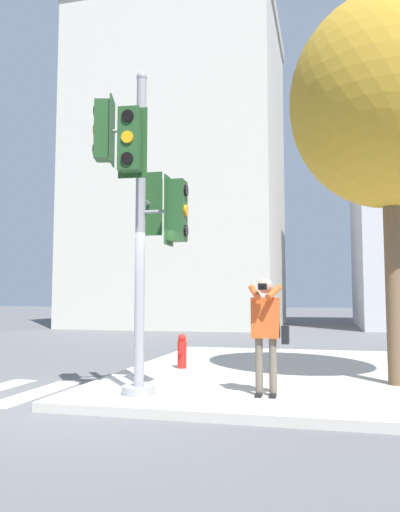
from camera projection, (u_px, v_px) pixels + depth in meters
name	position (u px, v px, depth m)	size (l,w,h in m)	color
ground_plane	(83.00, 406.00, 7.04)	(160.00, 160.00, 0.00)	#5B5B5E
sidewalk_corner	(335.00, 374.00, 9.59)	(8.00, 8.00, 0.13)	#BCB7AD
traffic_signal_pole	(141.00, 198.00, 7.48)	(1.45, 1.46, 4.86)	#939399
person_photographer	(267.00, 325.00, 7.20)	(0.58, 0.54, 1.69)	black
street_tree	(388.00, 102.00, 8.46)	(3.31, 3.31, 6.55)	brown
fire_hydrant	(182.00, 351.00, 9.99)	(0.18, 0.24, 0.68)	red
building_left	(183.00, 170.00, 28.89)	(11.04, 9.94, 17.91)	beige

